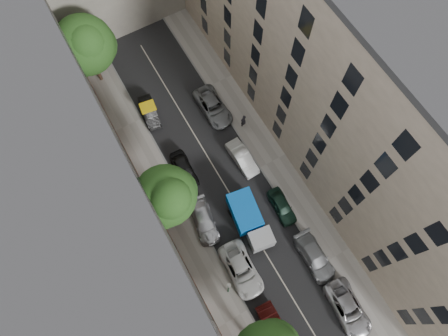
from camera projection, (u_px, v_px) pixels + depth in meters
ground at (226, 187)px, 39.62m from camera, size 120.00×120.00×0.00m
road_surface at (226, 187)px, 39.61m from camera, size 8.00×44.00×0.02m
sidewalk_left at (176, 213)px, 38.55m from camera, size 3.00×44.00×0.15m
sidewalk_right at (273, 161)px, 40.55m from camera, size 3.00×44.00×0.15m
building_left at (92, 213)px, 28.32m from camera, size 8.00×44.00×20.00m
building_right at (344, 83)px, 32.33m from camera, size 8.00×44.00×20.00m
tarp_truck at (249, 220)px, 36.88m from camera, size 3.03×5.97×2.62m
car_left_1 at (274, 328)px, 34.14m from camera, size 1.70×4.39×1.43m
car_left_2 at (241, 270)px, 35.90m from camera, size 2.78×5.52×1.50m
car_left_3 at (204, 221)px, 37.61m from camera, size 2.73×5.07×1.40m
car_left_4 at (184, 169)px, 39.54m from camera, size 1.88×4.28×1.43m
car_left_5 at (149, 112)px, 42.00m from camera, size 1.93×4.18×1.33m
car_right_0 at (348, 309)px, 34.69m from camera, size 2.84×5.43×1.46m
car_right_1 at (315, 257)px, 36.35m from camera, size 2.13×5.04×1.45m
car_right_2 at (282, 206)px, 38.18m from camera, size 1.86×4.03×1.34m
car_right_3 at (242, 158)px, 39.99m from camera, size 1.70×4.38×1.42m
car_right_4 at (213, 107)px, 42.13m from camera, size 2.50×5.38×1.49m
tree_mid at (167, 197)px, 31.76m from camera, size 5.36×5.09×10.13m
tree_far at (87, 47)px, 38.95m from camera, size 6.11×5.95×8.68m
lamp_post at (229, 288)px, 32.41m from camera, size 0.36×0.36×5.81m
pedestrian at (243, 121)px, 41.13m from camera, size 0.79×0.64×1.88m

